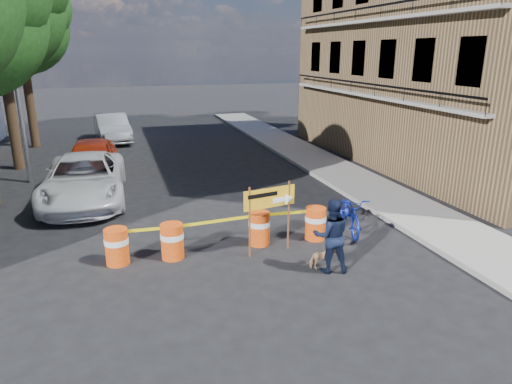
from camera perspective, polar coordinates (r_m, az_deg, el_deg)
ground at (r=11.18m, az=-1.92°, el=-9.18°), size 120.00×120.00×0.00m
sidewalk_east at (r=18.63m, az=11.73°, el=1.64°), size 2.40×40.00×0.15m
apartment_building at (r=22.94m, az=23.67°, el=18.47°), size 8.00×16.00×12.00m
tree_far at (r=27.02m, az=-27.41°, el=18.08°), size 5.04×4.80×8.84m
streetlamp at (r=19.47m, az=-27.86°, el=13.58°), size 1.25×0.18×8.00m
barrel_far_left at (r=11.58m, az=-17.02°, el=-6.44°), size 0.58×0.58×0.90m
barrel_mid_left at (r=11.56m, az=-10.43°, el=-5.97°), size 0.58×0.58×0.90m
barrel_mid_right at (r=12.17m, az=0.41°, el=-4.47°), size 0.58×0.58×0.90m
barrel_far_right at (r=12.61m, az=7.44°, el=-3.82°), size 0.58×0.58×0.90m
detour_sign at (r=11.44m, az=2.53°, el=-1.26°), size 1.41×0.38×1.84m
pedestrian at (r=10.72m, az=9.41°, el=-5.40°), size 1.01×0.87×1.78m
bicycle at (r=13.09m, az=11.81°, el=-0.48°), size 1.01×1.28×2.14m
dog at (r=11.05m, az=8.35°, el=-8.19°), size 0.65×0.35×0.53m
suv_white at (r=16.60m, az=-20.68°, el=1.51°), size 2.81×5.75×1.57m
sedan_red at (r=19.42m, az=-19.83°, el=3.83°), size 2.18×4.83×1.61m
sedan_silver at (r=27.43m, az=-17.53°, el=7.66°), size 2.15×4.85×1.55m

